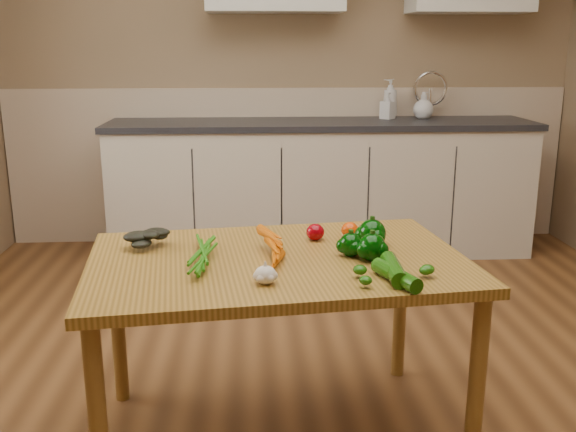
# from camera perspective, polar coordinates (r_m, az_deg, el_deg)

# --- Properties ---
(room) EXTENTS (4.04, 5.04, 2.64)m
(room) POSITION_cam_1_polar(r_m,az_deg,el_deg) (2.30, 3.58, 11.57)
(room) COLOR brown
(room) RESTS_ON ground
(counter_run) EXTENTS (2.84, 0.64, 1.14)m
(counter_run) POSITION_cam_1_polar(r_m,az_deg,el_deg) (4.41, 3.02, 2.72)
(counter_run) COLOR #BEB29E
(counter_run) RESTS_ON ground
(table) EXTENTS (1.36, 0.96, 0.68)m
(table) POSITION_cam_1_polar(r_m,az_deg,el_deg) (2.21, -0.91, -5.56)
(table) COLOR olive
(table) RESTS_ON ground
(soap_bottle_a) EXTENTS (0.13, 0.13, 0.27)m
(soap_bottle_a) POSITION_cam_1_polar(r_m,az_deg,el_deg) (4.57, 9.07, 10.27)
(soap_bottle_a) COLOR silver
(soap_bottle_a) RESTS_ON counter_run
(soap_bottle_b) EXTENTS (0.11, 0.11, 0.18)m
(soap_bottle_b) POSITION_cam_1_polar(r_m,az_deg,el_deg) (4.51, 8.85, 9.65)
(soap_bottle_b) COLOR silver
(soap_bottle_b) RESTS_ON counter_run
(soap_bottle_c) EXTENTS (0.18, 0.18, 0.18)m
(soap_bottle_c) POSITION_cam_1_polar(r_m,az_deg,el_deg) (4.58, 11.96, 9.60)
(soap_bottle_c) COLOR silver
(soap_bottle_c) RESTS_ON counter_run
(carrot_bunch) EXTENTS (0.26, 0.21, 0.06)m
(carrot_bunch) POSITION_cam_1_polar(r_m,az_deg,el_deg) (2.17, -3.29, -2.99)
(carrot_bunch) COLOR #CF5C04
(carrot_bunch) RESTS_ON table
(leafy_greens) EXTENTS (0.18, 0.16, 0.09)m
(leafy_greens) POSITION_cam_1_polar(r_m,az_deg,el_deg) (2.35, -12.21, -1.61)
(leafy_greens) COLOR black
(leafy_greens) RESTS_ON table
(garlic_bulb) EXTENTS (0.07, 0.07, 0.06)m
(garlic_bulb) POSITION_cam_1_polar(r_m,az_deg,el_deg) (1.94, -2.03, -5.25)
(garlic_bulb) COLOR silver
(garlic_bulb) RESTS_ON table
(pepper_a) EXTENTS (0.08, 0.08, 0.08)m
(pepper_a) POSITION_cam_1_polar(r_m,az_deg,el_deg) (2.20, 5.59, -2.56)
(pepper_a) COLOR #022F03
(pepper_a) RESTS_ON table
(pepper_b) EXTENTS (0.10, 0.10, 0.10)m
(pepper_b) POSITION_cam_1_polar(r_m,az_deg,el_deg) (2.30, 7.47, -1.57)
(pepper_b) COLOR #022F03
(pepper_b) RESTS_ON table
(pepper_c) EXTENTS (0.09, 0.09, 0.09)m
(pepper_c) POSITION_cam_1_polar(r_m,az_deg,el_deg) (2.16, 7.48, -2.78)
(pepper_c) COLOR #022F03
(pepper_c) RESTS_ON table
(tomato_a) EXTENTS (0.07, 0.07, 0.06)m
(tomato_a) POSITION_cam_1_polar(r_m,az_deg,el_deg) (2.38, 2.44, -1.44)
(tomato_a) COLOR #80020A
(tomato_a) RESTS_ON table
(tomato_b) EXTENTS (0.06, 0.06, 0.06)m
(tomato_b) POSITION_cam_1_polar(r_m,az_deg,el_deg) (2.42, 5.52, -1.24)
(tomato_b) COLOR #CD3B05
(tomato_b) RESTS_ON table
(tomato_c) EXTENTS (0.08, 0.08, 0.07)m
(tomato_c) POSITION_cam_1_polar(r_m,az_deg,el_deg) (2.35, 7.19, -1.59)
(tomato_c) COLOR #CD3B05
(tomato_c) RESTS_ON table
(zucchini_a) EXTENTS (0.06, 0.21, 0.05)m
(zucchini_a) POSITION_cam_1_polar(r_m,az_deg,el_deg) (2.02, 9.39, -4.71)
(zucchini_a) COLOR #134507
(zucchini_a) RESTS_ON table
(zucchini_b) EXTENTS (0.12, 0.22, 0.05)m
(zucchini_b) POSITION_cam_1_polar(r_m,az_deg,el_deg) (1.98, 9.59, -5.22)
(zucchini_b) COLOR #134507
(zucchini_b) RESTS_ON table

